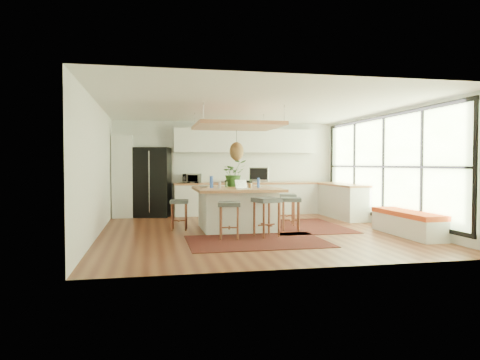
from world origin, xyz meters
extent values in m
plane|color=#572719|center=(0.00, 0.00, 0.00)|extent=(7.00, 7.00, 0.00)
plane|color=white|center=(0.00, 0.00, 2.70)|extent=(7.00, 7.00, 0.00)
plane|color=silver|center=(0.00, 3.50, 1.35)|extent=(6.50, 0.00, 6.50)
plane|color=silver|center=(0.00, -3.50, 1.35)|extent=(6.50, 0.00, 6.50)
plane|color=silver|center=(-3.25, 0.00, 1.35)|extent=(0.00, 7.00, 7.00)
plane|color=silver|center=(3.25, 0.00, 1.35)|extent=(0.00, 7.00, 7.00)
cube|color=silver|center=(-2.95, 3.18, 1.12)|extent=(0.55, 0.60, 2.25)
cube|color=silver|center=(0.55, 3.18, 0.44)|extent=(4.20, 0.60, 0.88)
cube|color=#9B5837|center=(0.55, 3.18, 0.90)|extent=(4.24, 0.64, 0.05)
cube|color=white|center=(0.55, 3.48, 1.35)|extent=(4.20, 0.02, 0.80)
cube|color=silver|center=(0.55, 3.32, 2.15)|extent=(4.20, 0.34, 0.70)
cube|color=silver|center=(2.93, 2.00, 0.44)|extent=(0.60, 2.50, 0.88)
cube|color=#9B5837|center=(2.93, 2.00, 0.90)|extent=(0.64, 2.54, 0.05)
cube|color=black|center=(-0.24, -1.28, 0.01)|extent=(2.60, 1.80, 0.01)
cube|color=black|center=(1.30, 0.49, 0.01)|extent=(1.80, 2.60, 0.01)
imported|color=#A5A5AA|center=(-1.04, 3.19, 1.09)|extent=(0.54, 0.39, 0.33)
imported|color=#1E4C19|center=(-0.26, 0.91, 1.18)|extent=(0.68, 0.73, 0.49)
imported|color=white|center=(-1.01, 0.68, 0.96)|extent=(0.29, 0.29, 0.06)
cylinder|color=blue|center=(-0.86, 0.48, 1.03)|extent=(0.07, 0.07, 0.19)
cylinder|color=silver|center=(-0.71, 0.23, 1.03)|extent=(0.07, 0.07, 0.19)
cylinder|color=olive|center=(-0.06, 0.08, 1.03)|extent=(0.07, 0.07, 0.19)
cylinder|color=white|center=(0.04, 0.43, 1.03)|extent=(0.07, 0.07, 0.19)
cylinder|color=#5C7446|center=(-0.51, 0.63, 1.03)|extent=(0.07, 0.07, 0.19)
cylinder|color=blue|center=(0.19, 0.28, 1.03)|extent=(0.07, 0.07, 0.19)
camera|label=1|loc=(-2.20, -9.27, 1.45)|focal=32.84mm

